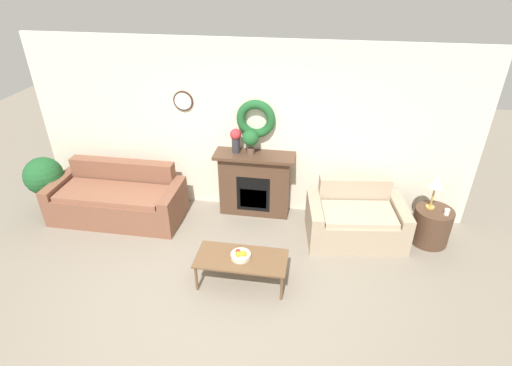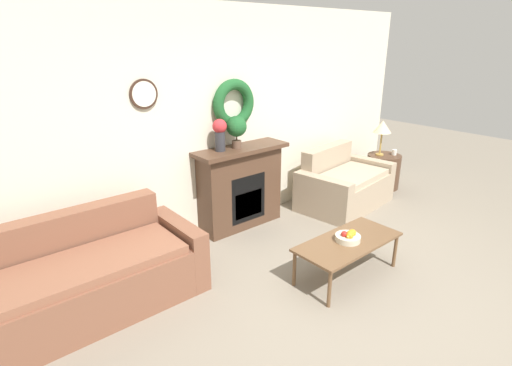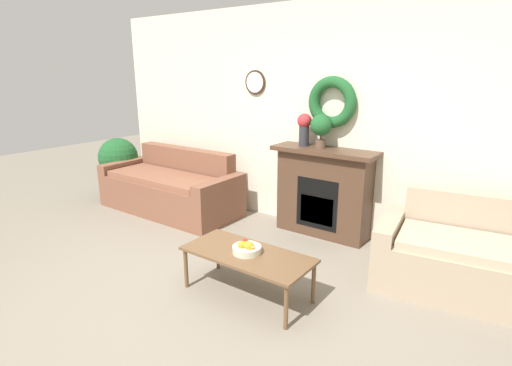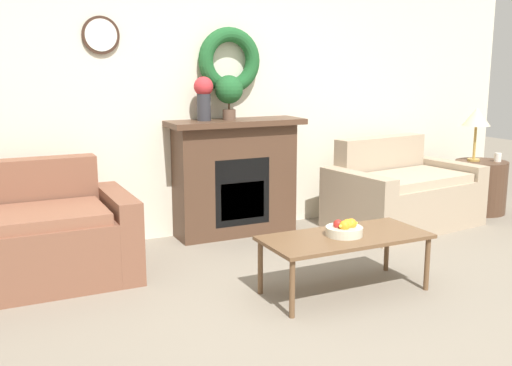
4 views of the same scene
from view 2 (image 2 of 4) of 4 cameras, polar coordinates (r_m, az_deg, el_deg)
ground_plane at (r=3.94m, az=16.33°, el=-16.75°), size 16.00×16.00×0.00m
wall_back at (r=4.92m, az=-5.15°, el=8.78°), size 6.80×0.19×2.70m
fireplace at (r=5.06m, az=-2.22°, el=-0.54°), size 1.23×0.41×1.05m
couch_left at (r=3.92m, az=-23.37°, el=-12.44°), size 2.04×0.88×0.84m
loveseat_right at (r=5.92m, az=12.41°, el=-0.29°), size 1.49×1.03×0.83m
coffee_table at (r=4.15m, az=13.02°, el=-8.46°), size 1.15×0.52×0.40m
fruit_bowl at (r=4.11m, az=13.07°, el=-7.50°), size 0.25×0.25×0.12m
side_table_by_loveseat at (r=6.81m, az=17.67°, el=1.63°), size 0.53×0.53×0.54m
table_lamp at (r=6.61m, az=17.62°, el=7.56°), size 0.28×0.28×0.56m
mug at (r=6.78m, az=19.16°, el=4.18°), size 0.07×0.07×0.09m
vase_on_mantel_left at (r=4.69m, az=-5.19°, el=7.20°), size 0.17×0.17×0.38m
potted_plant_on_mantel at (r=4.80m, az=-2.82°, el=7.90°), size 0.25×0.25×0.39m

